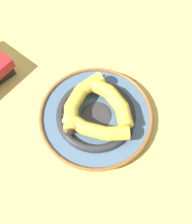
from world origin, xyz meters
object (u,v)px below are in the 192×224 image
banana_a (81,99)px  banana_b (94,129)px  banana_c (114,102)px  decorative_bowl (96,116)px

banana_a → banana_b: (0.03, 0.09, -0.00)m
banana_b → banana_c: bearing=71.1°
decorative_bowl → banana_a: 0.06m
decorative_bowl → banana_b: (0.04, 0.04, 0.03)m
banana_a → banana_c: 0.09m
banana_a → banana_b: banana_a is taller
decorative_bowl → banana_a: size_ratio=1.61×
banana_c → banana_b: bearing=111.2°
decorative_bowl → banana_b: 0.06m
decorative_bowl → banana_c: bearing=165.1°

